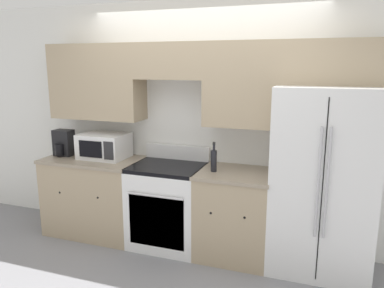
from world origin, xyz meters
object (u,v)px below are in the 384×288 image
(oven_range, at_px, (168,205))
(bottle, at_px, (214,160))
(microwave, at_px, (104,146))
(refrigerator, at_px, (323,181))

(oven_range, bearing_deg, bottle, -5.85)
(microwave, distance_m, bottle, 1.33)
(refrigerator, distance_m, bottle, 1.04)
(microwave, relative_size, bottle, 1.73)
(refrigerator, xyz_separation_m, microwave, (-2.35, 0.03, 0.16))
(bottle, bearing_deg, refrigerator, 5.10)
(oven_range, bearing_deg, microwave, 175.30)
(bottle, bearing_deg, microwave, 174.85)
(oven_range, height_order, bottle, bottle)
(microwave, xyz_separation_m, bottle, (1.33, -0.12, -0.02))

